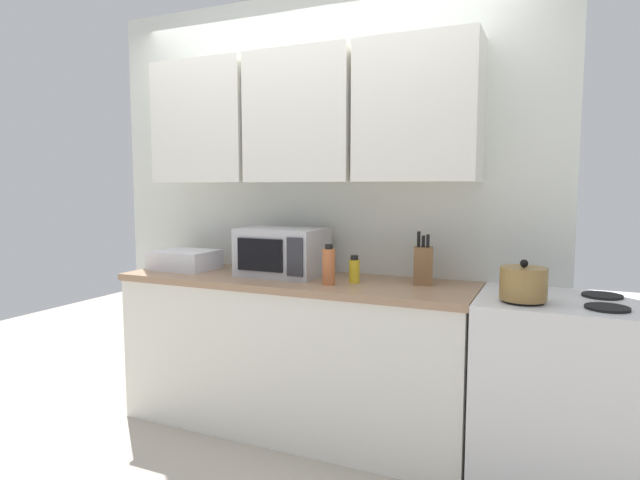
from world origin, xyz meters
TOP-DOWN VIEW (x-y plane):
  - wall_back_with_cabinets at (0.00, -0.07)m, footprint 2.94×0.38m
  - counter_run at (0.00, -0.30)m, footprint 2.07×0.63m
  - stove_range at (1.42, -0.32)m, footprint 0.76×0.64m
  - kettle at (1.25, -0.46)m, footprint 0.21×0.21m
  - microwave at (-0.10, -0.25)m, footprint 0.48×0.37m
  - dish_rack at (-0.78, -0.30)m, footprint 0.38×0.30m
  - knife_block at (0.73, -0.19)m, footprint 0.12×0.14m
  - bottle_spice_jar at (0.27, -0.42)m, footprint 0.07×0.07m
  - bottle_blue_cleaner at (-0.45, -0.19)m, footprint 0.06×0.06m
  - bottle_yellow_mustard at (0.37, -0.31)m, footprint 0.06×0.06m

SIDE VIEW (x-z plane):
  - counter_run at x=0.00m, z-range 0.00..0.90m
  - stove_range at x=1.42m, z-range 0.00..0.91m
  - dish_rack at x=-0.78m, z-range 0.90..1.02m
  - bottle_yellow_mustard at x=0.37m, z-range 0.89..1.05m
  - kettle at x=1.25m, z-range 0.89..1.08m
  - bottle_spice_jar at x=0.27m, z-range 0.89..1.11m
  - knife_block at x=0.73m, z-range 0.86..1.15m
  - bottle_blue_cleaner at x=-0.45m, z-range 0.89..1.16m
  - microwave at x=-0.10m, z-range 0.90..1.18m
  - wall_back_with_cabinets at x=0.00m, z-range 0.27..2.87m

